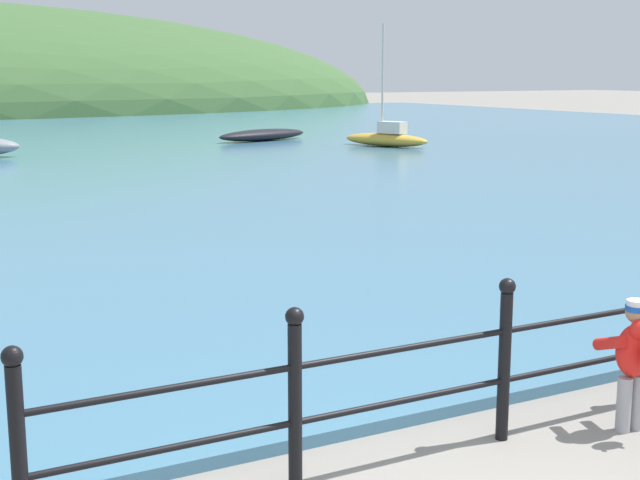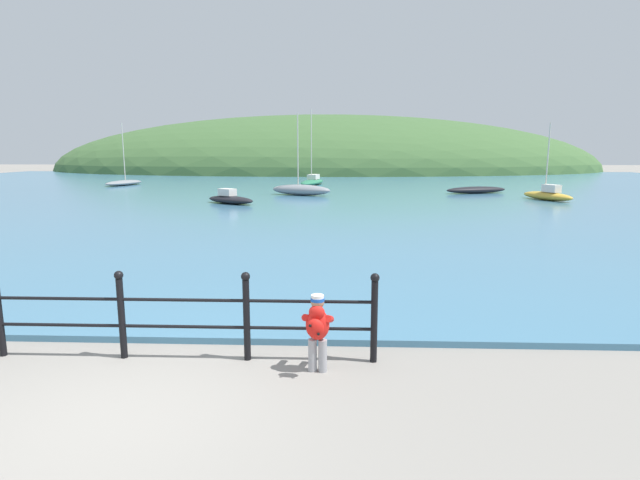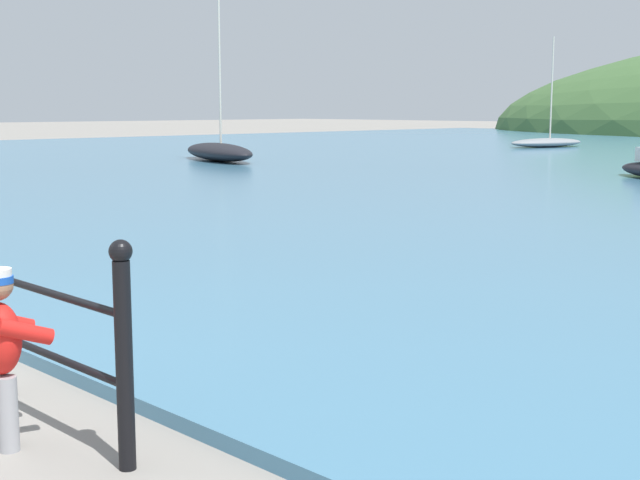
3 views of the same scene
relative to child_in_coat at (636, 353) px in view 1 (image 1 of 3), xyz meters
The scene contains 4 objects.
iron_railing 1.83m from the child_in_coat, 169.28° to the left, with size 5.17×0.12×1.21m.
child_in_coat is the anchor object (origin of this frame).
boat_green_fishing 27.98m from the child_in_coat, 71.20° to the left, with size 4.33×2.29×0.43m.
boat_far_left 24.92m from the child_in_coat, 61.95° to the left, with size 2.16×3.48×4.20m.
Camera 1 is at (-2.88, -3.29, 2.64)m, focal length 50.00 mm.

